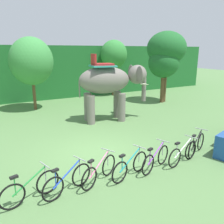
{
  "coord_description": "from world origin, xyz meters",
  "views": [
    {
      "loc": [
        -3.51,
        -7.75,
        3.96
      ],
      "look_at": [
        1.28,
        1.0,
        1.3
      ],
      "focal_mm": 37.19,
      "sensor_mm": 36.0,
      "label": 1
    }
  ],
  "objects_px": {
    "tree_center_right": "(164,63)",
    "tree_far_left": "(167,49)",
    "bike_white": "(183,153)",
    "tree_far_right": "(114,55)",
    "elephant": "(110,83)",
    "bike_green": "(31,188)",
    "bike_blue": "(68,181)",
    "bike_pink": "(99,171)",
    "bike_teal": "(130,166)",
    "bike_black": "(196,145)",
    "tree_center_left": "(31,61)",
    "bike_purple": "(156,159)"
  },
  "relations": [
    {
      "from": "tree_center_right",
      "to": "elephant",
      "type": "height_order",
      "value": "tree_center_right"
    },
    {
      "from": "tree_far_right",
      "to": "bike_white",
      "type": "bearing_deg",
      "value": -108.44
    },
    {
      "from": "bike_pink",
      "to": "bike_teal",
      "type": "xyz_separation_m",
      "value": [
        1.0,
        -0.2,
        0.0
      ]
    },
    {
      "from": "tree_center_right",
      "to": "bike_white",
      "type": "xyz_separation_m",
      "value": [
        -6.08,
        -8.28,
        -2.66
      ]
    },
    {
      "from": "tree_far_right",
      "to": "elephant",
      "type": "relative_size",
      "value": 1.14
    },
    {
      "from": "elephant",
      "to": "tree_far_left",
      "type": "bearing_deg",
      "value": 21.4
    },
    {
      "from": "tree_center_left",
      "to": "tree_center_right",
      "type": "distance_m",
      "value": 9.48
    },
    {
      "from": "bike_pink",
      "to": "bike_black",
      "type": "bearing_deg",
      "value": 0.08
    },
    {
      "from": "tree_far_left",
      "to": "bike_pink",
      "type": "distance_m",
      "value": 13.08
    },
    {
      "from": "elephant",
      "to": "bike_green",
      "type": "height_order",
      "value": "elephant"
    },
    {
      "from": "tree_far_left",
      "to": "bike_pink",
      "type": "height_order",
      "value": "tree_far_left"
    },
    {
      "from": "bike_white",
      "to": "tree_far_right",
      "type": "bearing_deg",
      "value": 71.56
    },
    {
      "from": "tree_center_right",
      "to": "bike_blue",
      "type": "xyz_separation_m",
      "value": [
        -10.29,
        -8.04,
        -2.66
      ]
    },
    {
      "from": "bike_purple",
      "to": "bike_black",
      "type": "relative_size",
      "value": 1.01
    },
    {
      "from": "bike_white",
      "to": "elephant",
      "type": "bearing_deg",
      "value": 87.36
    },
    {
      "from": "tree_center_right",
      "to": "bike_pink",
      "type": "bearing_deg",
      "value": -139.28
    },
    {
      "from": "tree_far_left",
      "to": "elephant",
      "type": "bearing_deg",
      "value": -158.6
    },
    {
      "from": "bike_green",
      "to": "bike_purple",
      "type": "relative_size",
      "value": 1.03
    },
    {
      "from": "tree_center_right",
      "to": "tree_far_left",
      "type": "relative_size",
      "value": 0.78
    },
    {
      "from": "tree_far_right",
      "to": "bike_white",
      "type": "height_order",
      "value": "tree_far_right"
    },
    {
      "from": "tree_far_left",
      "to": "elephant",
      "type": "relative_size",
      "value": 1.27
    },
    {
      "from": "bike_blue",
      "to": "bike_white",
      "type": "distance_m",
      "value": 4.21
    },
    {
      "from": "tree_far_right",
      "to": "elephant",
      "type": "bearing_deg",
      "value": -120.65
    },
    {
      "from": "tree_center_left",
      "to": "elephant",
      "type": "xyz_separation_m",
      "value": [
        3.35,
        -4.72,
        -1.05
      ]
    },
    {
      "from": "tree_far_left",
      "to": "bike_teal",
      "type": "bearing_deg",
      "value": -135.94
    },
    {
      "from": "bike_teal",
      "to": "bike_purple",
      "type": "bearing_deg",
      "value": -0.12
    },
    {
      "from": "tree_center_right",
      "to": "bike_purple",
      "type": "relative_size",
      "value": 2.61
    },
    {
      "from": "bike_pink",
      "to": "bike_white",
      "type": "xyz_separation_m",
      "value": [
        3.17,
        -0.32,
        0.0
      ]
    },
    {
      "from": "bike_white",
      "to": "bike_purple",
      "type": "bearing_deg",
      "value": 174.04
    },
    {
      "from": "bike_black",
      "to": "tree_far_right",
      "type": "bearing_deg",
      "value": 75.57
    },
    {
      "from": "tree_far_left",
      "to": "bike_white",
      "type": "height_order",
      "value": "tree_far_left"
    },
    {
      "from": "elephant",
      "to": "bike_green",
      "type": "bearing_deg",
      "value": -134.09
    },
    {
      "from": "tree_center_right",
      "to": "elephant",
      "type": "distance_m",
      "value": 6.29
    },
    {
      "from": "tree_center_right",
      "to": "bike_purple",
      "type": "height_order",
      "value": "tree_center_right"
    },
    {
      "from": "bike_purple",
      "to": "tree_center_left",
      "type": "bearing_deg",
      "value": 100.34
    },
    {
      "from": "tree_far_right",
      "to": "bike_blue",
      "type": "xyz_separation_m",
      "value": [
        -8.43,
        -12.44,
        -3.18
      ]
    },
    {
      "from": "bike_blue",
      "to": "bike_white",
      "type": "xyz_separation_m",
      "value": [
        4.2,
        -0.25,
        0.0
      ]
    },
    {
      "from": "tree_far_right",
      "to": "elephant",
      "type": "distance_m",
      "value": 7.87
    },
    {
      "from": "tree_far_right",
      "to": "bike_purple",
      "type": "distance_m",
      "value": 14.03
    },
    {
      "from": "bike_purple",
      "to": "bike_white",
      "type": "distance_m",
      "value": 1.14
    },
    {
      "from": "tree_center_left",
      "to": "bike_black",
      "type": "xyz_separation_m",
      "value": [
        4.12,
        -10.42,
        -2.87
      ]
    },
    {
      "from": "tree_far_right",
      "to": "tree_far_left",
      "type": "xyz_separation_m",
      "value": [
        2.17,
        -4.27,
        0.52
      ]
    },
    {
      "from": "elephant",
      "to": "bike_teal",
      "type": "distance_m",
      "value": 6.64
    },
    {
      "from": "tree_far_right",
      "to": "bike_purple",
      "type": "bearing_deg",
      "value": -113.12
    },
    {
      "from": "elephant",
      "to": "bike_pink",
      "type": "distance_m",
      "value": 6.91
    },
    {
      "from": "tree_far_left",
      "to": "bike_green",
      "type": "xyz_separation_m",
      "value": [
        -11.6,
        -8.05,
        -3.7
      ]
    },
    {
      "from": "bike_blue",
      "to": "bike_pink",
      "type": "bearing_deg",
      "value": 3.9
    },
    {
      "from": "elephant",
      "to": "bike_green",
      "type": "distance_m",
      "value": 8.07
    },
    {
      "from": "tree_center_left",
      "to": "bike_pink",
      "type": "height_order",
      "value": "tree_center_left"
    },
    {
      "from": "tree_center_right",
      "to": "bike_black",
      "type": "xyz_separation_m",
      "value": [
        -5.04,
        -7.96,
        -2.66
      ]
    }
  ]
}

